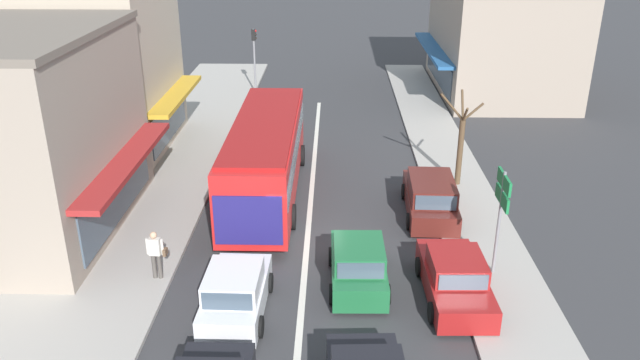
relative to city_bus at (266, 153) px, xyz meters
The scene contains 16 objects.
ground_plane 5.03m from the city_bus, 66.95° to the right, with size 140.00×140.00×0.00m, color #353538.
lane_centre_line 2.64m from the city_bus, ahead, with size 0.20×28.00×0.01m, color silver.
sidewalk_left 5.56m from the city_bus, 161.06° to the left, with size 5.20×44.00×0.14m, color #A39E96.
kerb_right 8.41m from the city_bus, 12.01° to the left, with size 2.80×44.00×0.12m, color #A39E96.
shopfront_corner_near 9.11m from the city_bus, 159.11° to the right, with size 7.69×9.00×7.31m.
shopfront_mid_block 10.25m from the city_bus, 146.44° to the left, with size 7.10×7.75×8.07m.
building_right_far 21.63m from the city_bus, 51.76° to the left, with size 8.54×11.96×8.38m.
city_bus is the anchor object (origin of this frame).
hatchback_queue_far_back 8.42m from the city_bus, 90.33° to the right, with size 1.89×3.74×1.54m.
hatchback_adjacent_lane_trail 7.66m from the city_bus, 62.13° to the right, with size 1.87×3.73×1.54m.
parked_sedan_kerb_front 9.84m from the city_bus, 48.86° to the right, with size 1.97×4.24×1.47m.
parked_wagon_kerb_second 6.78m from the city_bus, 14.62° to the right, with size 2.04×4.55×1.58m.
traffic_light_downstreet 15.53m from the city_bus, 98.42° to the left, with size 0.33×0.24×4.20m.
directional_road_sign 9.99m from the city_bus, 37.29° to the right, with size 0.10×1.40×3.60m.
street_tree_right 8.10m from the city_bus, ahead, with size 1.82×1.41×4.10m.
pedestrian_with_handbag_near 7.26m from the city_bus, 112.59° to the right, with size 0.66×0.26×1.63m.
Camera 1 is at (0.91, -19.19, 10.79)m, focal length 35.00 mm.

